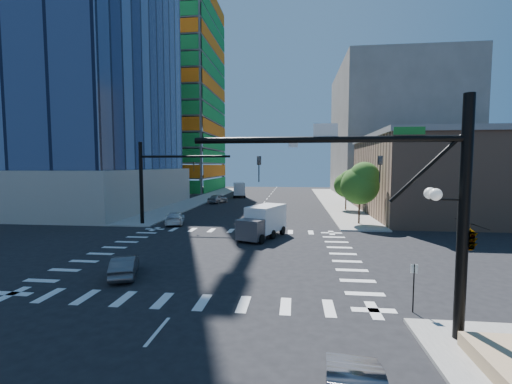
# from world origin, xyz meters

# --- Properties ---
(ground) EXTENTS (160.00, 160.00, 0.00)m
(ground) POSITION_xyz_m (0.00, 0.00, 0.00)
(ground) COLOR black
(ground) RESTS_ON ground
(road_markings) EXTENTS (20.00, 20.00, 0.01)m
(road_markings) POSITION_xyz_m (0.00, 0.00, 0.01)
(road_markings) COLOR silver
(road_markings) RESTS_ON ground
(sidewalk_ne) EXTENTS (5.00, 60.00, 0.15)m
(sidewalk_ne) POSITION_xyz_m (12.50, 40.00, 0.07)
(sidewalk_ne) COLOR gray
(sidewalk_ne) RESTS_ON ground
(sidewalk_nw) EXTENTS (5.00, 60.00, 0.15)m
(sidewalk_nw) POSITION_xyz_m (-12.50, 40.00, 0.07)
(sidewalk_nw) COLOR gray
(sidewalk_nw) RESTS_ON ground
(construction_building) EXTENTS (25.16, 34.50, 70.60)m
(construction_building) POSITION_xyz_m (-27.41, 61.93, 24.61)
(construction_building) COLOR slate
(construction_building) RESTS_ON ground
(commercial_building) EXTENTS (20.50, 22.50, 10.60)m
(commercial_building) POSITION_xyz_m (25.00, 22.00, 5.31)
(commercial_building) COLOR #8E6952
(commercial_building) RESTS_ON ground
(bg_building_ne) EXTENTS (24.00, 30.00, 28.00)m
(bg_building_ne) POSITION_xyz_m (27.00, 55.00, 14.00)
(bg_building_ne) COLOR slate
(bg_building_ne) RESTS_ON ground
(signal_mast_se) EXTENTS (10.51, 2.48, 9.00)m
(signal_mast_se) POSITION_xyz_m (10.60, -11.50, 5.01)
(signal_mast_se) COLOR black
(signal_mast_se) RESTS_ON sidewalk_se
(signal_mast_nw) EXTENTS (10.20, 0.40, 9.00)m
(signal_mast_nw) POSITION_xyz_m (-10.00, 11.50, 5.49)
(signal_mast_nw) COLOR black
(signal_mast_nw) RESTS_ON sidewalk_nw
(tree_south) EXTENTS (4.16, 4.16, 6.82)m
(tree_south) POSITION_xyz_m (12.63, 13.90, 4.69)
(tree_south) COLOR #382316
(tree_south) RESTS_ON sidewalk_ne
(tree_north) EXTENTS (3.54, 3.52, 5.78)m
(tree_north) POSITION_xyz_m (12.93, 25.90, 3.99)
(tree_north) COLOR #382316
(tree_north) RESTS_ON sidewalk_ne
(no_parking_sign) EXTENTS (0.30, 0.06, 2.20)m
(no_parking_sign) POSITION_xyz_m (10.70, -9.00, 1.38)
(no_parking_sign) COLOR black
(no_parking_sign) RESTS_ON ground
(car_nb_far) EXTENTS (2.82, 4.93, 1.30)m
(car_nb_far) POSITION_xyz_m (2.52, 15.73, 0.65)
(car_nb_far) COLOR black
(car_nb_far) RESTS_ON ground
(car_sb_near) EXTENTS (3.06, 5.02, 1.36)m
(car_sb_near) POSITION_xyz_m (-7.96, 12.15, 0.68)
(car_sb_near) COLOR white
(car_sb_near) RESTS_ON ground
(car_sb_mid) EXTENTS (3.15, 4.97, 1.58)m
(car_sb_mid) POSITION_xyz_m (-7.97, 33.86, 0.79)
(car_sb_mid) COLOR #95989C
(car_sb_mid) RESTS_ON ground
(car_sb_cross) EXTENTS (2.57, 4.04, 1.26)m
(car_sb_cross) POSITION_xyz_m (-4.63, -5.71, 0.63)
(car_sb_cross) COLOR #4F4F54
(car_sb_cross) RESTS_ON ground
(box_truck_near) EXTENTS (4.21, 5.97, 2.88)m
(box_truck_near) POSITION_xyz_m (2.44, 5.86, 1.28)
(box_truck_near) COLOR black
(box_truck_near) RESTS_ON ground
(box_truck_far) EXTENTS (3.40, 6.12, 3.04)m
(box_truck_far) POSITION_xyz_m (-6.14, 45.83, 1.34)
(box_truck_far) COLOR black
(box_truck_far) RESTS_ON ground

